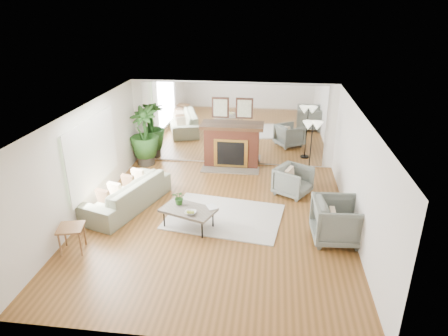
# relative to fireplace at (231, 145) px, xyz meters

# --- Properties ---
(ground) EXTENTS (7.00, 7.00, 0.00)m
(ground) POSITION_rel_fireplace_xyz_m (0.00, -3.26, -0.66)
(ground) COLOR brown
(ground) RESTS_ON ground
(wall_left) EXTENTS (0.02, 7.00, 2.50)m
(wall_left) POSITION_rel_fireplace_xyz_m (-2.99, -3.26, 0.59)
(wall_left) COLOR silver
(wall_left) RESTS_ON ground
(wall_right) EXTENTS (0.02, 7.00, 2.50)m
(wall_right) POSITION_rel_fireplace_xyz_m (2.99, -3.26, 0.59)
(wall_right) COLOR silver
(wall_right) RESTS_ON ground
(wall_back) EXTENTS (6.00, 0.02, 2.50)m
(wall_back) POSITION_rel_fireplace_xyz_m (0.00, 0.23, 0.59)
(wall_back) COLOR silver
(wall_back) RESTS_ON ground
(mirror_panel) EXTENTS (5.40, 0.04, 2.40)m
(mirror_panel) POSITION_rel_fireplace_xyz_m (0.00, 0.21, 0.59)
(mirror_panel) COLOR silver
(mirror_panel) RESTS_ON wall_back
(window_panel) EXTENTS (0.04, 2.40, 1.50)m
(window_panel) POSITION_rel_fireplace_xyz_m (-2.96, -2.86, 0.69)
(window_panel) COLOR #B2E09E
(window_panel) RESTS_ON wall_left
(fireplace) EXTENTS (1.85, 0.83, 2.05)m
(fireplace) POSITION_rel_fireplace_xyz_m (0.00, 0.00, 0.00)
(fireplace) COLOR brown
(fireplace) RESTS_ON ground
(area_rug) EXTENTS (2.79, 2.17, 0.03)m
(area_rug) POSITION_rel_fireplace_xyz_m (0.17, -3.09, -0.65)
(area_rug) COLOR beige
(area_rug) RESTS_ON ground
(coffee_table) EXTENTS (1.31, 1.02, 0.46)m
(coffee_table) POSITION_rel_fireplace_xyz_m (-0.55, -3.64, -0.24)
(coffee_table) COLOR #61584D
(coffee_table) RESTS_ON ground
(sofa) EXTENTS (1.66, 2.62, 0.71)m
(sofa) POSITION_rel_fireplace_xyz_m (-2.21, -2.89, -0.30)
(sofa) COLOR gray
(sofa) RESTS_ON ground
(armchair_back) EXTENTS (1.12, 1.11, 0.75)m
(armchair_back) POSITION_rel_fireplace_xyz_m (1.77, -1.70, -0.28)
(armchair_back) COLOR slate
(armchair_back) RESTS_ON ground
(armchair_front) EXTENTS (1.05, 1.02, 0.90)m
(armchair_front) POSITION_rel_fireplace_xyz_m (2.60, -3.74, -0.21)
(armchair_front) COLOR slate
(armchair_front) RESTS_ON ground
(side_table) EXTENTS (0.58, 0.58, 0.55)m
(side_table) POSITION_rel_fireplace_xyz_m (-2.65, -4.79, -0.20)
(side_table) COLOR #955F3B
(side_table) RESTS_ON ground
(potted_ficus) EXTENTS (1.09, 1.09, 1.79)m
(potted_ficus) POSITION_rel_fireplace_xyz_m (-2.60, -0.16, 0.30)
(potted_ficus) COLOR black
(potted_ficus) RESTS_ON ground
(floor_lamp) EXTENTS (0.54, 0.30, 1.66)m
(floor_lamp) POSITION_rel_fireplace_xyz_m (2.25, -0.64, 0.76)
(floor_lamp) COLOR black
(floor_lamp) RESTS_ON ground
(tabletop_plant) EXTENTS (0.36, 0.34, 0.33)m
(tabletop_plant) POSITION_rel_fireplace_xyz_m (-0.78, -3.45, -0.04)
(tabletop_plant) COLOR #2A551F
(tabletop_plant) RESTS_ON coffee_table
(fruit_bowl) EXTENTS (0.25, 0.25, 0.06)m
(fruit_bowl) POSITION_rel_fireplace_xyz_m (-0.45, -3.84, -0.17)
(fruit_bowl) COLOR #955F3B
(fruit_bowl) RESTS_ON coffee_table
(book) EXTENTS (0.29, 0.32, 0.02)m
(book) POSITION_rel_fireplace_xyz_m (-0.14, -3.56, -0.19)
(book) COLOR #955F3B
(book) RESTS_ON coffee_table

